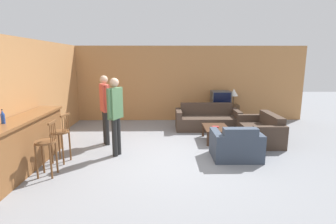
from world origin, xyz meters
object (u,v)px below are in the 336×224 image
bottle (3,117)px  person_by_counter (115,112)px  armchair_near (236,146)px  tv_unit (220,113)px  bar_chair_near (46,147)px  bar_chair_mid (61,136)px  loveseat_right (261,131)px  book_on_table (216,127)px  coffee_table (216,129)px  tv (221,98)px  couch_far (207,120)px  table_lamp (234,93)px  person_by_window (105,106)px

bottle → person_by_counter: 2.10m
armchair_near → person_by_counter: person_by_counter is taller
armchair_near → tv_unit: size_ratio=0.84×
bar_chair_near → bar_chair_mid: 0.67m
armchair_near → bottle: size_ratio=4.01×
bar_chair_near → person_by_counter: (1.08, 1.06, 0.44)m
loveseat_right → book_on_table: bearing=176.8°
bar_chair_near → coffee_table: (3.53, 2.10, -0.24)m
tv → loveseat_right: bearing=-74.3°
couch_far → coffee_table: size_ratio=2.07×
bar_chair_mid → coffee_table: 3.82m
couch_far → bar_chair_mid: bearing=-142.5°
bar_chair_near → loveseat_right: bar_chair_near is taller
bar_chair_mid → couch_far: 4.41m
tv → table_lamp: 0.47m
tv_unit → bottle: bearing=-137.5°
couch_far → armchair_near: bearing=-84.8°
tv_unit → bottle: 6.50m
loveseat_right → armchair_near: bearing=-129.7°
coffee_table → bar_chair_near: bearing=-149.2°
tv_unit → tv: 0.55m
armchair_near → bottle: 4.57m
loveseat_right → coffee_table: loveseat_right is taller
bar_chair_near → book_on_table: (3.51, 2.10, -0.18)m
loveseat_right → bottle: bearing=-158.5°
armchair_near → coffee_table: bearing=98.6°
bar_chair_near → armchair_near: bearing=12.6°
coffee_table → person_by_counter: (-2.45, -1.05, 0.68)m
coffee_table → person_by_window: size_ratio=0.54×
person_by_counter → book_on_table: bearing=23.1°
tv_unit → table_lamp: (0.44, 0.00, 0.71)m
bar_chair_near → table_lamp: table_lamp is taller
bar_chair_mid → coffee_table: (3.53, 1.43, -0.24)m
couch_far → armchair_near: size_ratio=1.90×
armchair_near → table_lamp: (0.81, 3.42, 0.74)m
bar_chair_near → bottle: bearing=-171.7°
armchair_near → tv: (0.36, 3.42, 0.58)m
couch_far → tv: (0.59, 0.90, 0.58)m
book_on_table → bar_chair_mid: bearing=-158.0°
bottle → table_lamp: 6.78m
bar_chair_near → couch_far: size_ratio=0.53×
couch_far → table_lamp: 1.56m
bottle → table_lamp: bearing=39.9°
bar_chair_mid → bottle: bottle is taller
couch_far → tv_unit: (0.59, 0.90, 0.03)m
bar_chair_mid → coffee_table: size_ratio=1.11×
bar_chair_near → tv: 5.91m
coffee_table → couch_far: bearing=91.7°
loveseat_right → tv_unit: 2.31m
armchair_near → tv: tv is taller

